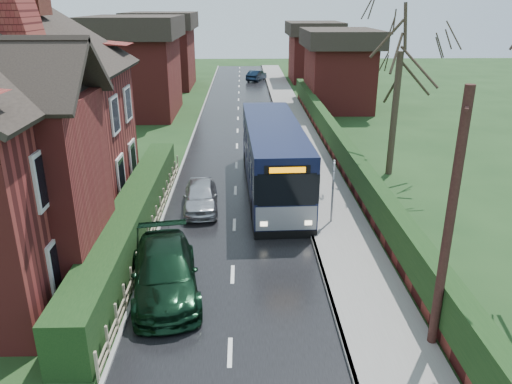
{
  "coord_description": "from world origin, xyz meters",
  "views": [
    {
      "loc": [
        0.4,
        -12.72,
        8.63
      ],
      "look_at": [
        0.87,
        5.11,
        1.8
      ],
      "focal_mm": 35.0,
      "sensor_mm": 36.0,
      "label": 1
    }
  ],
  "objects_px": {
    "car_silver": "(201,196)",
    "telegraph_pole": "(449,226)",
    "bus": "(273,159)",
    "car_green": "(165,272)",
    "bus_stop_sign": "(333,183)"
  },
  "relations": [
    {
      "from": "car_silver",
      "to": "telegraph_pole",
      "type": "distance_m",
      "value": 12.14
    },
    {
      "from": "bus",
      "to": "car_green",
      "type": "bearing_deg",
      "value": -115.64
    },
    {
      "from": "bus",
      "to": "telegraph_pole",
      "type": "bearing_deg",
      "value": -75.25
    },
    {
      "from": "bus",
      "to": "car_silver",
      "type": "bearing_deg",
      "value": -148.06
    },
    {
      "from": "car_silver",
      "to": "bus_stop_sign",
      "type": "xyz_separation_m",
      "value": [
        5.5,
        -1.75,
        1.2
      ]
    },
    {
      "from": "car_green",
      "to": "bus_stop_sign",
      "type": "distance_m",
      "value": 7.95
    },
    {
      "from": "car_green",
      "to": "bus_stop_sign",
      "type": "height_order",
      "value": "bus_stop_sign"
    },
    {
      "from": "car_silver",
      "to": "bus_stop_sign",
      "type": "bearing_deg",
      "value": -21.11
    },
    {
      "from": "bus",
      "to": "car_green",
      "type": "distance_m",
      "value": 9.83
    },
    {
      "from": "bus",
      "to": "telegraph_pole",
      "type": "height_order",
      "value": "telegraph_pole"
    },
    {
      "from": "bus",
      "to": "bus_stop_sign",
      "type": "height_order",
      "value": "bus"
    },
    {
      "from": "bus_stop_sign",
      "to": "telegraph_pole",
      "type": "bearing_deg",
      "value": -70.34
    },
    {
      "from": "bus",
      "to": "car_silver",
      "type": "relative_size",
      "value": 2.98
    },
    {
      "from": "bus",
      "to": "car_green",
      "type": "relative_size",
      "value": 2.2
    },
    {
      "from": "telegraph_pole",
      "to": "car_silver",
      "type": "bearing_deg",
      "value": 150.73
    }
  ]
}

